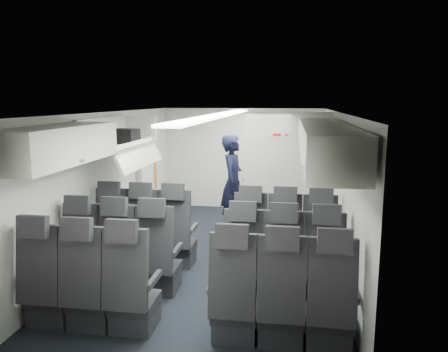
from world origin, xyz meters
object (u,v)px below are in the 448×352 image
(seat_row_front, at_px, (214,240))
(carry_on_bag, at_px, (125,136))
(seat_row_rear, at_px, (182,298))
(galley_unit, at_px, (287,168))
(boarding_door, at_px, (147,174))
(flight_attendant, at_px, (233,183))
(seat_row_mid, at_px, (201,264))

(seat_row_front, distance_m, carry_on_bag, 2.07)
(carry_on_bag, bearing_deg, seat_row_front, -8.23)
(seat_row_rear, relative_size, galley_unit, 1.75)
(boarding_door, height_order, flight_attendant, boarding_door)
(flight_attendant, bearing_deg, seat_row_mid, -174.67)
(seat_row_front, xyz_separation_m, galley_unit, (0.95, 3.25, 0.55))
(boarding_door, distance_m, carry_on_bag, 1.76)
(seat_row_rear, distance_m, galley_unit, 5.17)
(boarding_door, bearing_deg, flight_attendant, -7.93)
(seat_row_front, distance_m, seat_row_mid, 0.90)
(seat_row_mid, xyz_separation_m, carry_on_bag, (-1.44, 1.44, 1.38))
(seat_row_rear, xyz_separation_m, galley_unit, (0.95, 5.05, 0.55))
(seat_row_mid, distance_m, seat_row_rear, 0.90)
(seat_row_front, distance_m, seat_row_rear, 1.80)
(seat_row_front, bearing_deg, carry_on_bag, 159.33)
(flight_attendant, bearing_deg, carry_on_bag, 137.56)
(seat_row_mid, height_order, galley_unit, galley_unit)
(seat_row_mid, relative_size, boarding_door, 1.79)
(seat_row_rear, bearing_deg, galley_unit, 79.35)
(galley_unit, height_order, carry_on_bag, galley_unit)
(galley_unit, relative_size, boarding_door, 1.02)
(seat_row_front, height_order, seat_row_rear, same)
(seat_row_mid, height_order, carry_on_bag, carry_on_bag)
(seat_row_rear, relative_size, boarding_door, 1.79)
(flight_attendant, bearing_deg, seat_row_front, -174.92)
(carry_on_bag, bearing_deg, seat_row_rear, -45.94)
(galley_unit, bearing_deg, seat_row_front, -106.28)
(seat_row_rear, bearing_deg, flight_attendant, 89.62)
(seat_row_rear, distance_m, boarding_door, 4.25)
(seat_row_front, xyz_separation_m, flight_attendant, (0.02, 1.85, 0.46))
(seat_row_rear, distance_m, flight_attendant, 3.68)
(seat_row_rear, relative_size, flight_attendant, 1.93)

